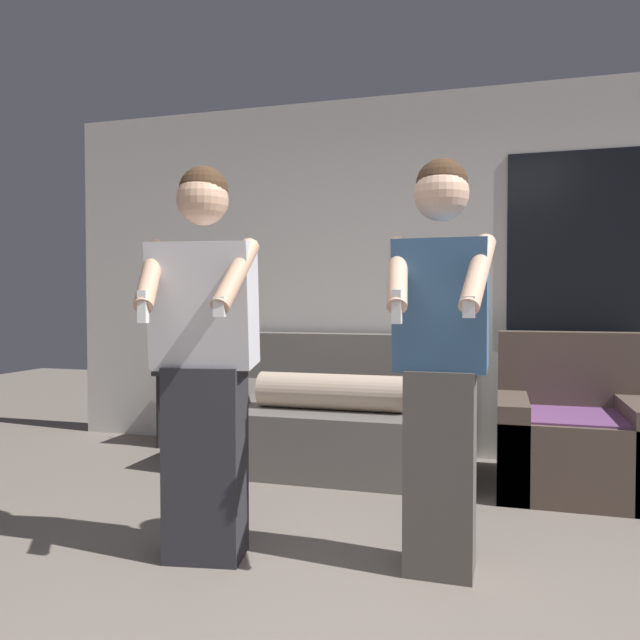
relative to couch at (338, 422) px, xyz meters
The scene contains 6 objects.
wall_back 1.30m from the couch, 41.60° to the left, with size 5.95×0.07×2.70m.
couch is the anchor object (origin of this frame).
armchair 1.52m from the couch, ahead, with size 0.89×0.87×0.95m.
side_table 1.31m from the couch, 168.17° to the left, with size 0.53×0.38×0.76m.
person_left 1.79m from the couch, 96.13° to the right, with size 0.51×0.53×1.75m.
person_right 1.85m from the couch, 61.26° to the right, with size 0.45×0.47×1.75m.
Camera 1 is at (0.52, -1.86, 1.16)m, focal length 35.00 mm.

